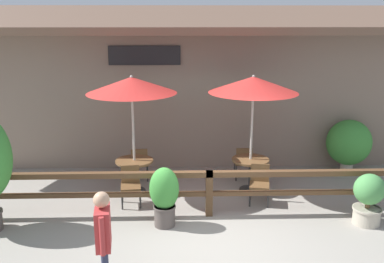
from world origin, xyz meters
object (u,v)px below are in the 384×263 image
Objects in this scene: chair_near_wallside at (139,162)px; potted_plant_entrance_palm at (349,143)px; dining_table_near at (135,166)px; potted_plant_corner_fern at (164,195)px; pedestrian at (103,232)px; patio_umbrella_middle at (253,85)px; chair_middle_streetside at (260,182)px; dining_table_middle at (250,165)px; chair_near_streetside at (131,184)px; patio_umbrella_near at (132,85)px; potted_plant_broad_leaf at (368,198)px; chair_middle_wallside at (243,161)px.

potted_plant_entrance_palm is (5.39, 0.49, 0.31)m from chair_near_wallside.
chair_near_wallside is at bearing 86.25° from dining_table_near.
chair_near_wallside is at bearing 105.94° from potted_plant_corner_fern.
pedestrian reaches higher than potted_plant_corner_fern.
patio_umbrella_middle is 3.20× the size of chair_middle_streetside.
chair_middle_streetside reaches higher than dining_table_middle.
dining_table_near is 5.57m from potted_plant_entrance_palm.
chair_near_streetside and chair_near_wallside have the same top height.
patio_umbrella_middle is at bearing -0.06° from dining_table_near.
potted_plant_broad_leaf is at bearing -20.61° from patio_umbrella_near.
potted_plant_corner_fern is 2.38m from pedestrian.
patio_umbrella_middle is 1.65× the size of pedestrian.
patio_umbrella_middle is 3.46m from potted_plant_entrance_palm.
chair_near_streetside is at bearing 167.30° from potted_plant_broad_leaf.
potted_plant_broad_leaf is (1.92, -1.06, 0.07)m from chair_middle_streetside.
pedestrian reaches higher than potted_plant_broad_leaf.
potted_plant_corner_fern reaches higher than chair_middle_wallside.
patio_umbrella_near is 1.65× the size of pedestrian.
chair_middle_streetside is at bearing -14.36° from dining_table_near.
chair_middle_streetside is 2.20m from potted_plant_broad_leaf.
patio_umbrella_middle is at bearing 7.72° from chair_near_streetside.
chair_near_streetside is 3.44m from patio_umbrella_middle.
potted_plant_broad_leaf is at bearing -0.57° from potted_plant_corner_fern.
chair_near_streetside is 0.61× the size of potted_plant_entrance_palm.
potted_plant_corner_fern reaches higher than chair_near_streetside.
dining_table_near is 0.72m from chair_near_streetside.
chair_middle_streetside is 1.42m from chair_middle_wallside.
patio_umbrella_near reaches higher than potted_plant_entrance_palm.
potted_plant_entrance_palm is (2.76, 1.20, 0.16)m from dining_table_middle.
pedestrian is at bearing -124.46° from dining_table_middle.
chair_near_streetside is at bearing 81.42° from chair_near_wallside.
potted_plant_broad_leaf reaches higher than chair_near_streetside.
dining_table_near is at bearing 159.39° from potted_plant_broad_leaf.
chair_near_streetside is 3.29m from pedestrian.
chair_near_streetside reaches higher than dining_table_middle.
chair_near_streetside is at bearing -7.31° from pedestrian.
chair_near_wallside is at bearing 86.25° from patio_umbrella_near.
chair_near_wallside is at bearing -8.08° from pedestrian.
potted_plant_corner_fern reaches higher than dining_table_middle.
potted_plant_entrance_palm is 0.85× the size of pedestrian.
patio_umbrella_near is at bearing 81.59° from chair_near_streetside.
chair_middle_wallside is at bearing 107.29° from chair_middle_streetside.
chair_middle_streetside reaches higher than dining_table_near.
chair_near_wallside is 0.61× the size of potted_plant_entrance_palm.
chair_near_wallside is at bearing 164.98° from dining_table_middle.
dining_table_middle is (2.69, 0.70, 0.14)m from chair_near_streetside.
potted_plant_broad_leaf is 0.86× the size of potted_plant_corner_fern.
patio_umbrella_near reaches higher than dining_table_middle.
chair_near_wallside is at bearing -174.80° from potted_plant_entrance_palm.
patio_umbrella_near is 2.63m from potted_plant_corner_fern.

